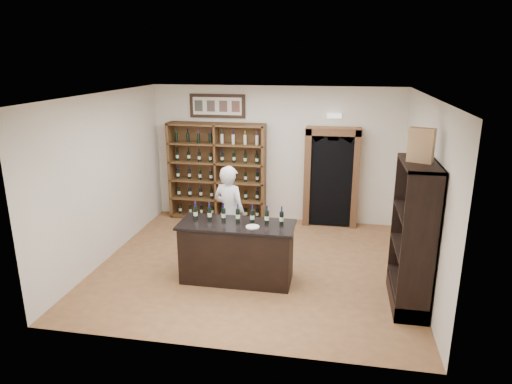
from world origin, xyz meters
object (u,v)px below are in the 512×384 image
(wine_shelf, at_px, (217,171))
(shopkeeper, at_px, (230,213))
(counter_bottle_0, at_px, (196,213))
(wine_crate, at_px, (421,145))
(tasting_counter, at_px, (237,252))
(side_cabinet, at_px, (413,258))

(wine_shelf, xyz_separation_m, shopkeeper, (0.79, -2.12, -0.22))
(wine_shelf, xyz_separation_m, counter_bottle_0, (0.38, -2.83, 0.01))
(counter_bottle_0, height_order, wine_crate, wine_crate)
(tasting_counter, height_order, wine_crate, wine_crate)
(shopkeeper, bearing_deg, counter_bottle_0, 81.02)
(side_cabinet, bearing_deg, tasting_counter, 173.72)
(wine_shelf, relative_size, wine_crate, 4.63)
(shopkeeper, height_order, wine_crate, wine_crate)
(side_cabinet, bearing_deg, counter_bottle_0, 173.33)
(side_cabinet, relative_size, wine_crate, 4.63)
(side_cabinet, height_order, wine_crate, wine_crate)
(counter_bottle_0, relative_size, side_cabinet, 0.14)
(wine_crate, bearing_deg, side_cabinet, 48.99)
(wine_shelf, distance_m, tasting_counter, 3.19)
(tasting_counter, xyz_separation_m, wine_crate, (2.67, -0.33, 1.94))
(wine_shelf, xyz_separation_m, side_cabinet, (3.82, -3.23, -0.35))
(wine_shelf, xyz_separation_m, tasting_counter, (1.10, -2.93, -0.61))
(counter_bottle_0, xyz_separation_m, side_cabinet, (3.44, -0.40, -0.35))
(shopkeeper, xyz_separation_m, wine_crate, (2.98, -1.14, 1.56))
(wine_shelf, height_order, counter_bottle_0, wine_shelf)
(shopkeeper, bearing_deg, tasting_counter, 132.03)
(tasting_counter, xyz_separation_m, side_cabinet, (2.72, -0.30, 0.26))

